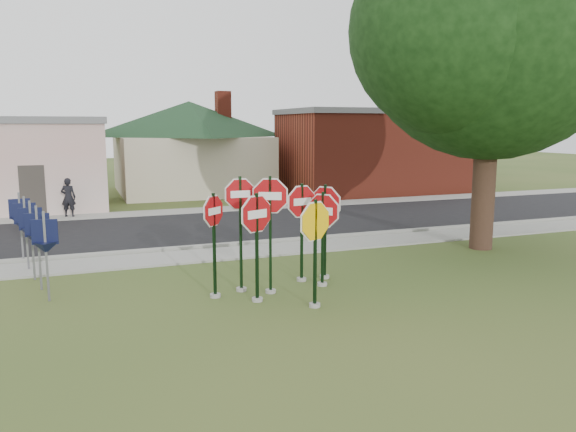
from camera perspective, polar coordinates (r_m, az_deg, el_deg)
name	(u,v)px	position (r m, az deg, el deg)	size (l,w,h in m)	color
ground	(302,309)	(11.96, 1.48, -9.44)	(120.00, 120.00, 0.00)	#324C1C
sidewalk_near	(233,253)	(16.98, -5.61, -3.76)	(60.00, 1.60, 0.06)	gray
road	(201,228)	(21.27, -8.81, -1.23)	(60.00, 7.00, 0.04)	black
sidewalk_far	(181,212)	(25.44, -10.86, 0.44)	(60.00, 1.60, 0.06)	gray
curb	(225,245)	(17.92, -6.45, -2.96)	(60.00, 0.20, 0.14)	gray
stop_sign_center	(270,217)	(12.67, -1.81, -0.06)	(1.03, 0.48, 2.82)	gray
stop_sign_yellow	(315,238)	(11.73, 2.78, -2.25)	(1.09, 0.45, 2.43)	gray
stop_sign_left	(257,231)	(12.11, -3.20, -1.58)	(1.06, 0.45, 2.51)	gray
stop_sign_right	(323,226)	(13.32, 3.55, -0.99)	(0.76, 0.85, 2.39)	gray
stop_sign_back_right	(302,218)	(13.70, 1.41, -0.23)	(1.08, 0.24, 2.54)	gray
stop_sign_back_left	(240,218)	(12.87, -4.86, -0.22)	(1.00, 0.24, 2.78)	gray
stop_sign_far_right	(325,218)	(13.98, 3.80, -0.16)	(0.71, 0.92, 2.50)	gray
stop_sign_far_left	(214,232)	(12.49, -7.53, -1.66)	(0.74, 0.65, 2.45)	gray
route_sign_row	(32,232)	(15.24, -24.61, -1.47)	(1.43, 4.63, 2.00)	#59595E
building_house	(190,129)	(33.09, -9.97, 8.73)	(11.60, 11.60, 6.20)	#B9AE93
building_brick	(372,150)	(33.29, 8.56, 6.63)	(10.20, 6.20, 4.75)	maroon
oak_tree	(493,24)	(18.55, 20.09, 17.84)	(11.64, 11.04, 10.81)	black
bg_tree_right	(440,102)	(45.02, 15.22, 11.09)	(5.60, 5.60, 8.40)	black
pedestrian	(68,197)	(25.08, -21.42, 1.79)	(0.59, 0.39, 1.63)	black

